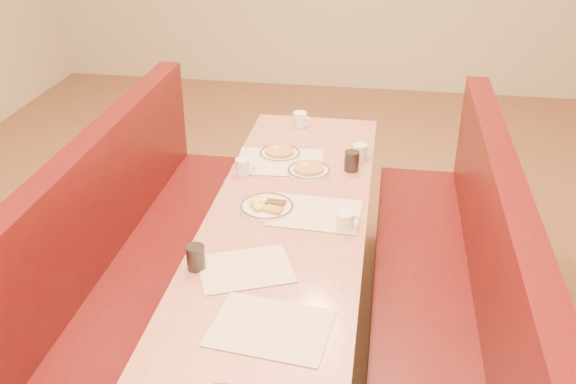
# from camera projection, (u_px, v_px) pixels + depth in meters

# --- Properties ---
(ground) EXTENTS (8.00, 8.00, 0.00)m
(ground) POSITION_uv_depth(u_px,v_px,m) (284.00, 357.00, 3.10)
(ground) COLOR #9E6647
(ground) RESTS_ON ground
(diner_table) EXTENTS (0.70, 2.50, 0.75)m
(diner_table) POSITION_uv_depth(u_px,v_px,m) (284.00, 295.00, 2.92)
(diner_table) COLOR black
(diner_table) RESTS_ON ground
(booth_left) EXTENTS (0.55, 2.50, 1.05)m
(booth_left) POSITION_uv_depth(u_px,v_px,m) (131.00, 283.00, 3.03)
(booth_left) COLOR #4C3326
(booth_left) RESTS_ON ground
(booth_right) EXTENTS (0.55, 2.50, 1.05)m
(booth_right) POSITION_uv_depth(u_px,v_px,m) (448.00, 314.00, 2.83)
(booth_right) COLOR #4C3326
(booth_right) RESTS_ON ground
(placemat_near_left) EXTENTS (0.42, 0.38, 0.00)m
(placemat_near_left) POSITION_uv_depth(u_px,v_px,m) (245.00, 269.00, 2.45)
(placemat_near_left) COLOR beige
(placemat_near_left) RESTS_ON diner_table
(placemat_near_right) EXTENTS (0.42, 0.34, 0.00)m
(placemat_near_right) POSITION_uv_depth(u_px,v_px,m) (271.00, 327.00, 2.15)
(placemat_near_right) COLOR beige
(placemat_near_right) RESTS_ON diner_table
(placemat_far_left) EXTENTS (0.46, 0.37, 0.00)m
(placemat_far_left) POSITION_uv_depth(u_px,v_px,m) (280.00, 161.00, 3.29)
(placemat_far_left) COLOR beige
(placemat_far_left) RESTS_ON diner_table
(placemat_far_right) EXTENTS (0.41, 0.32, 0.00)m
(placemat_far_right) POSITION_uv_depth(u_px,v_px,m) (315.00, 213.00, 2.83)
(placemat_far_right) COLOR beige
(placemat_far_right) RESTS_ON diner_table
(eggs_plate) EXTENTS (0.24, 0.24, 0.05)m
(eggs_plate) POSITION_uv_depth(u_px,v_px,m) (266.00, 206.00, 2.86)
(eggs_plate) COLOR white
(eggs_plate) RESTS_ON diner_table
(extra_plate_mid) EXTENTS (0.22, 0.22, 0.04)m
(extra_plate_mid) POSITION_uv_depth(u_px,v_px,m) (309.00, 170.00, 3.18)
(extra_plate_mid) COLOR white
(extra_plate_mid) RESTS_ON diner_table
(extra_plate_far) EXTENTS (0.22, 0.22, 0.04)m
(extra_plate_far) POSITION_uv_depth(u_px,v_px,m) (280.00, 153.00, 3.35)
(extra_plate_far) COLOR white
(extra_plate_far) RESTS_ON diner_table
(coffee_mug_a) EXTENTS (0.11, 0.07, 0.08)m
(coffee_mug_a) POSITION_uv_depth(u_px,v_px,m) (346.00, 221.00, 2.69)
(coffee_mug_a) COLOR white
(coffee_mug_a) RESTS_ON diner_table
(coffee_mug_b) EXTENTS (0.10, 0.07, 0.08)m
(coffee_mug_b) POSITION_uv_depth(u_px,v_px,m) (243.00, 166.00, 3.16)
(coffee_mug_b) COLOR white
(coffee_mug_b) RESTS_ON diner_table
(coffee_mug_c) EXTENTS (0.11, 0.08, 0.08)m
(coffee_mug_c) POSITION_uv_depth(u_px,v_px,m) (360.00, 152.00, 3.30)
(coffee_mug_c) COLOR white
(coffee_mug_c) RESTS_ON diner_table
(coffee_mug_d) EXTENTS (0.11, 0.08, 0.08)m
(coffee_mug_d) POSITION_uv_depth(u_px,v_px,m) (300.00, 119.00, 3.69)
(coffee_mug_d) COLOR white
(coffee_mug_d) RESTS_ON diner_table
(soda_tumbler_near) EXTENTS (0.07, 0.07, 0.10)m
(soda_tumbler_near) POSITION_uv_depth(u_px,v_px,m) (196.00, 258.00, 2.44)
(soda_tumbler_near) COLOR black
(soda_tumbler_near) RESTS_ON diner_table
(soda_tumbler_mid) EXTENTS (0.07, 0.07, 0.10)m
(soda_tumbler_mid) POSITION_uv_depth(u_px,v_px,m) (352.00, 161.00, 3.19)
(soda_tumbler_mid) COLOR black
(soda_tumbler_mid) RESTS_ON diner_table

